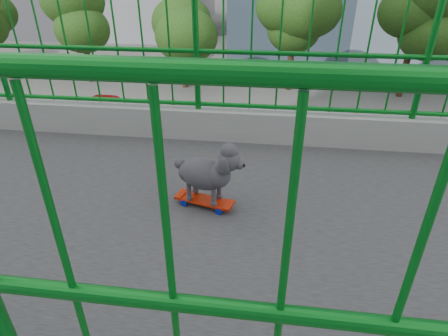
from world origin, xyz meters
The scene contains 7 objects.
road centered at (-13.00, 0.00, 0.01)m, with size 18.00×90.00×0.02m, color black.
street_trees centered at (-26.03, 1.06, 4.72)m, with size 5.30×60.40×7.26m.
skateboard centered at (-0.19, 2.27, 7.04)m, with size 0.23×0.45×0.06m.
poodle centered at (-0.19, 2.30, 7.29)m, with size 0.30×0.51×0.44m.
car_2 centered at (-12.40, -4.29, 0.69)m, with size 2.28×4.94×1.37m, color black.
car_4 centered at (-18.80, -7.15, 0.73)m, with size 1.72×4.27×1.46m, color #B1070F.
car_6 centered at (-9.20, -3.75, 0.74)m, with size 2.47×5.36×1.49m, color black.
Camera 1 is at (1.99, 2.70, 8.55)m, focal length 29.61 mm.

